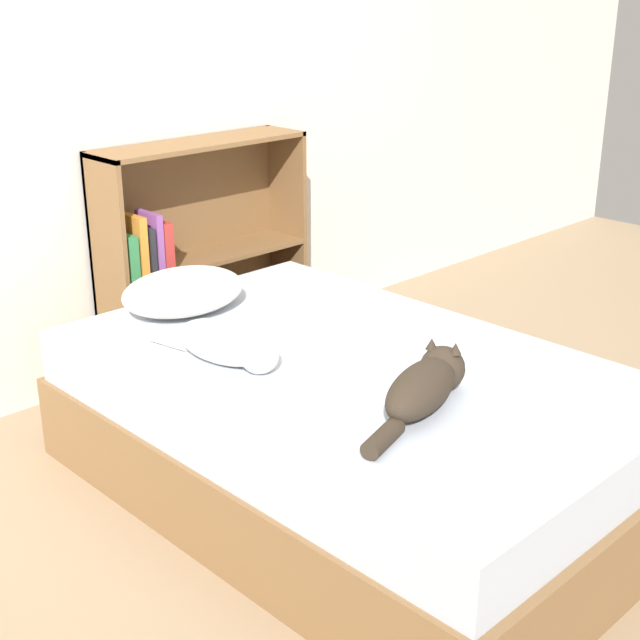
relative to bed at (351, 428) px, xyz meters
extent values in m
plane|color=#997F60|center=(0.00, 0.00, -0.24)|extent=(8.00, 8.00, 0.00)
cube|color=silver|center=(0.00, 1.38, 1.01)|extent=(8.00, 0.06, 2.50)
cube|color=brown|center=(0.00, 0.00, -0.09)|extent=(1.22, 1.93, 0.30)
cube|color=#B2BCCC|center=(0.00, 0.00, 0.15)|extent=(1.19, 1.87, 0.19)
ellipsoid|color=white|center=(-0.11, 0.75, 0.32)|extent=(0.48, 0.37, 0.15)
ellipsoid|color=white|center=(-0.30, 0.28, 0.31)|extent=(0.23, 0.37, 0.14)
sphere|color=white|center=(-0.27, 0.13, 0.31)|extent=(0.13, 0.13, 0.13)
cone|color=white|center=(-0.24, 0.14, 0.38)|extent=(0.04, 0.04, 0.03)
cone|color=white|center=(-0.31, 0.13, 0.38)|extent=(0.04, 0.04, 0.03)
cylinder|color=white|center=(-0.34, 0.51, 0.27)|extent=(0.09, 0.17, 0.06)
ellipsoid|color=#33281E|center=(-0.11, -0.38, 0.31)|extent=(0.39, 0.24, 0.13)
sphere|color=#33281E|center=(0.04, -0.34, 0.31)|extent=(0.14, 0.14, 0.14)
cone|color=#33281E|center=(0.03, -0.30, 0.38)|extent=(0.04, 0.04, 0.03)
cone|color=#33281E|center=(0.05, -0.37, 0.38)|extent=(0.04, 0.04, 0.03)
cylinder|color=#33281E|center=(-0.35, -0.45, 0.27)|extent=(0.17, 0.10, 0.05)
cube|color=brown|center=(-0.14, 1.21, 0.26)|extent=(0.02, 0.26, 1.00)
cube|color=brown|center=(0.82, 1.21, 0.26)|extent=(0.02, 0.26, 1.00)
cube|color=brown|center=(0.34, 1.21, -0.23)|extent=(0.98, 0.26, 0.02)
cube|color=brown|center=(0.34, 1.21, 0.75)|extent=(0.98, 0.26, 0.02)
cube|color=brown|center=(0.34, 1.21, 0.26)|extent=(0.94, 0.26, 0.02)
cube|color=brown|center=(0.34, 1.33, 0.26)|extent=(0.98, 0.02, 1.00)
cube|color=#337F47|center=(-0.09, 1.17, 0.36)|extent=(0.04, 0.16, 0.18)
cube|color=orange|center=(-0.04, 1.17, 0.40)|extent=(0.03, 0.16, 0.25)
cube|color=#232328|center=(0.00, 1.17, 0.37)|extent=(0.03, 0.16, 0.20)
cube|color=#8C4C99|center=(0.04, 1.17, 0.40)|extent=(0.03, 0.16, 0.25)
cube|color=#B7332D|center=(0.08, 1.17, 0.37)|extent=(0.04, 0.16, 0.20)
camera|label=1|loc=(-1.91, -1.80, 1.39)|focal=50.00mm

